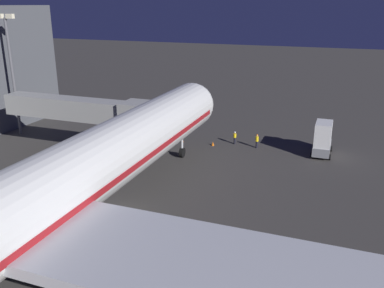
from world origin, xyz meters
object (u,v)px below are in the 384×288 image
(catering_truck, at_px, (323,139))
(apron_floodlight_mast, at_px, (12,66))
(jet_bridge, at_px, (88,110))
(ground_crew_marshaller_fwd, at_px, (257,140))
(ground_crew_under_port_wing, at_px, (235,137))
(airliner_at_gate, at_px, (0,225))
(traffic_cone_nose_port, at_px, (213,144))
(traffic_cone_nose_starboard, at_px, (182,140))

(catering_truck, bearing_deg, apron_floodlight_mast, 8.49)
(jet_bridge, height_order, ground_crew_marshaller_fwd, jet_bridge)
(apron_floodlight_mast, height_order, ground_crew_under_port_wing, apron_floodlight_mast)
(catering_truck, bearing_deg, jet_bridge, 21.23)
(airliner_at_gate, relative_size, ground_crew_under_port_wing, 39.87)
(apron_floodlight_mast, height_order, ground_crew_marshaller_fwd, apron_floodlight_mast)
(ground_crew_marshaller_fwd, distance_m, traffic_cone_nose_port, 5.82)
(traffic_cone_nose_port, distance_m, traffic_cone_nose_starboard, 4.40)
(ground_crew_under_port_wing, bearing_deg, catering_truck, 178.31)
(apron_floodlight_mast, bearing_deg, ground_crew_marshaller_fwd, -169.79)
(apron_floodlight_mast, bearing_deg, airliner_at_gate, 131.37)
(jet_bridge, distance_m, catering_truck, 28.93)
(airliner_at_gate, height_order, traffic_cone_nose_port, airliner_at_gate)
(apron_floodlight_mast, bearing_deg, catering_truck, -171.51)
(jet_bridge, relative_size, ground_crew_under_port_wing, 11.26)
(ground_crew_marshaller_fwd, height_order, ground_crew_under_port_wing, ground_crew_marshaller_fwd)
(airliner_at_gate, height_order, catering_truck, airliner_at_gate)
(apron_floodlight_mast, xyz_separation_m, traffic_cone_nose_port, (-27.70, -4.85, -9.47))
(jet_bridge, distance_m, traffic_cone_nose_starboard, 13.62)
(ground_crew_under_port_wing, bearing_deg, traffic_cone_nose_starboard, 13.62)
(airliner_at_gate, distance_m, jet_bridge, 26.99)
(catering_truck, xyz_separation_m, traffic_cone_nose_starboard, (18.19, 1.35, -1.85))
(catering_truck, height_order, ground_crew_under_port_wing, catering_truck)
(jet_bridge, relative_size, ground_crew_marshaller_fwd, 10.63)
(airliner_at_gate, xyz_separation_m, traffic_cone_nose_port, (-2.20, -33.80, -5.45))
(traffic_cone_nose_starboard, bearing_deg, apron_floodlight_mast, 11.75)
(jet_bridge, height_order, apron_floodlight_mast, apron_floodlight_mast)
(ground_crew_under_port_wing, relative_size, traffic_cone_nose_port, 3.19)
(jet_bridge, bearing_deg, ground_crew_under_port_wing, -145.31)
(ground_crew_under_port_wing, bearing_deg, airliner_at_gate, 82.40)
(traffic_cone_nose_port, bearing_deg, ground_crew_under_port_wing, -146.45)
(airliner_at_gate, bearing_deg, traffic_cone_nose_starboard, -86.28)
(apron_floodlight_mast, xyz_separation_m, ground_crew_under_port_wing, (-30.23, -6.53, -8.78))
(apron_floodlight_mast, bearing_deg, jet_bridge, 164.13)
(jet_bridge, distance_m, ground_crew_marshaller_fwd, 21.75)
(airliner_at_gate, xyz_separation_m, ground_crew_under_port_wing, (-4.73, -35.48, -4.75))
(airliner_at_gate, xyz_separation_m, ground_crew_marshaller_fwd, (-7.85, -34.96, -4.70))
(catering_truck, bearing_deg, ground_crew_under_port_wing, -1.69)
(traffic_cone_nose_port, bearing_deg, jet_bridge, 34.91)
(ground_crew_marshaller_fwd, height_order, traffic_cone_nose_starboard, ground_crew_marshaller_fwd)
(catering_truck, relative_size, traffic_cone_nose_starboard, 8.59)
(ground_crew_marshaller_fwd, xyz_separation_m, ground_crew_under_port_wing, (3.12, -0.52, -0.06))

